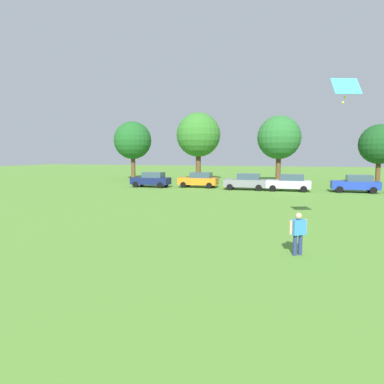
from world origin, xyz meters
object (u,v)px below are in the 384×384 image
(parked_car_blue_4, at_px, (356,184))
(tree_left, at_px, (198,135))
(kite, at_px, (346,87))
(parked_car_orange_1, at_px, (199,180))
(parked_car_navy_0, at_px, (151,180))
(adult_bystander, at_px, (298,230))
(parked_car_silver_3, at_px, (289,183))
(tree_center_right, at_px, (380,144))
(tree_far_left, at_px, (133,141))
(tree_center_left, at_px, (279,138))
(parked_car_gray_2, at_px, (246,182))

(parked_car_blue_4, distance_m, tree_left, 21.20)
(kite, xyz_separation_m, parked_car_orange_1, (-11.92, 20.45, -5.67))
(parked_car_navy_0, bearing_deg, parked_car_orange_1, -167.81)
(tree_left, bearing_deg, parked_car_navy_0, -106.14)
(adult_bystander, xyz_separation_m, parked_car_silver_3, (-0.41, 22.72, -0.08))
(parked_car_orange_1, distance_m, tree_center_right, 21.27)
(tree_center_right, bearing_deg, tree_far_left, 178.07)
(tree_center_left, bearing_deg, parked_car_blue_4, -49.97)
(parked_car_navy_0, distance_m, tree_center_right, 26.49)
(kite, relative_size, parked_car_silver_3, 0.30)
(tree_far_left, bearing_deg, parked_car_gray_2, -28.90)
(adult_bystander, relative_size, tree_center_right, 0.22)
(parked_car_gray_2, distance_m, parked_car_silver_3, 4.31)
(kite, distance_m, tree_far_left, 37.63)
(parked_car_orange_1, height_order, tree_far_left, tree_far_left)
(adult_bystander, distance_m, tree_far_left, 39.57)
(parked_car_silver_3, relative_size, tree_far_left, 0.52)
(tree_center_left, bearing_deg, tree_center_right, -5.18)
(parked_car_blue_4, xyz_separation_m, tree_center_right, (3.64, 8.08, 3.95))
(parked_car_silver_3, bearing_deg, tree_far_left, -24.12)
(tree_far_left, height_order, tree_center_left, tree_center_left)
(adult_bystander, bearing_deg, parked_car_navy_0, 87.81)
(parked_car_navy_0, relative_size, parked_car_blue_4, 1.00)
(kite, relative_size, parked_car_gray_2, 0.30)
(parked_car_navy_0, relative_size, tree_center_left, 0.50)
(kite, bearing_deg, tree_center_left, 97.25)
(parked_car_silver_3, distance_m, tree_far_left, 24.28)
(parked_car_orange_1, xyz_separation_m, tree_left, (-2.38, 8.67, 5.40))
(parked_car_silver_3, distance_m, parked_car_blue_4, 6.25)
(adult_bystander, bearing_deg, kite, 25.97)
(parked_car_navy_0, xyz_separation_m, tree_center_right, (24.75, 8.58, 3.95))
(parked_car_blue_4, relative_size, tree_center_left, 0.50)
(tree_far_left, xyz_separation_m, tree_center_right, (31.60, -1.07, -0.82))
(tree_left, height_order, tree_center_left, tree_left)
(adult_bystander, xyz_separation_m, parked_car_blue_4, (5.81, 23.31, -0.08))
(parked_car_orange_1, xyz_separation_m, tree_center_right, (19.53, 7.46, 3.95))
(adult_bystander, bearing_deg, tree_center_left, 57.20)
(kite, height_order, tree_center_right, tree_center_right)
(adult_bystander, height_order, parked_car_blue_4, parked_car_blue_4)
(parked_car_orange_1, relative_size, parked_car_blue_4, 1.00)
(parked_car_orange_1, relative_size, tree_center_left, 0.50)
(parked_car_silver_3, xyz_separation_m, tree_left, (-12.04, 9.88, 5.40))
(kite, distance_m, parked_car_navy_0, 26.45)
(parked_car_blue_4, bearing_deg, tree_center_left, -49.97)
(parked_car_navy_0, bearing_deg, kite, 131.58)
(parked_car_orange_1, bearing_deg, parked_car_navy_0, 12.19)
(kite, xyz_separation_m, parked_car_silver_3, (-2.26, 19.24, -5.67))
(parked_car_navy_0, distance_m, tree_left, 11.54)
(parked_car_orange_1, distance_m, parked_car_silver_3, 9.74)
(parked_car_orange_1, height_order, parked_car_silver_3, same)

